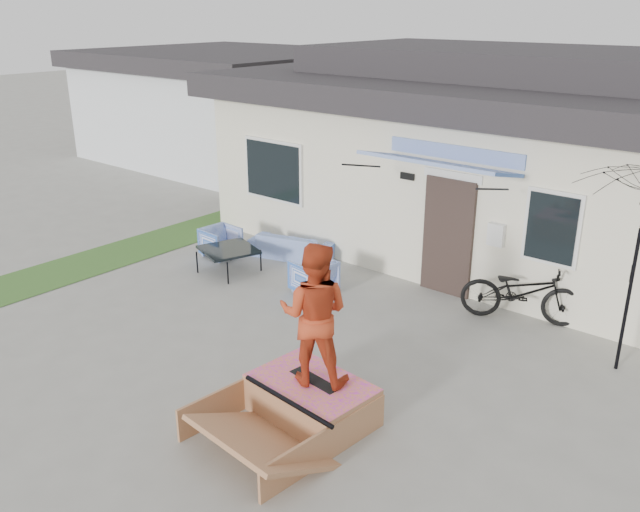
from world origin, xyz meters
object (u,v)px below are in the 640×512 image
Objects in this scene: loveseat at (292,241)px; coffee_table at (229,260)px; skate_ramp at (312,400)px; bicycle at (523,285)px; armchair_right at (314,275)px; armchair_left at (221,241)px; skateboard at (314,379)px; skater at (314,312)px; patio_umbrella at (636,254)px.

loveseat reaches higher than coffee_table.
skate_ramp is at bearing -31.28° from coffee_table.
skate_ramp is at bearing 118.63° from loveseat.
armchair_right is at bearing 88.87° from bicycle.
coffee_table is at bearing -118.29° from armchair_left.
bicycle is (5.98, 1.12, 0.28)m from armchair_left.
armchair_left is at bearing -84.62° from armchair_right.
loveseat is 2.34× the size of skateboard.
bicycle is 4.37m from skater.
skate_ramp is (-2.56, -3.69, -1.50)m from patio_umbrella.
skateboard is at bearing 90.00° from skate_ramp.
coffee_table is (0.75, -0.47, -0.10)m from armchair_left.
skate_ramp is (5.14, -3.14, -0.10)m from armchair_left.
bicycle is 2.65× the size of skateboard.
loveseat is 5.68m from skateboard.
skate_ramp is 1.10× the size of skater.
skater is (0.00, 0.05, 1.19)m from skate_ramp.
patio_umbrella reaches higher than bicycle.
patio_umbrella is (1.73, -0.58, 1.13)m from bicycle.
skate_ramp is (-0.84, -4.26, -0.37)m from bicycle.
bicycle is (5.23, 1.60, 0.38)m from coffee_table.
armchair_left reaches higher than coffee_table.
skater reaches higher than coffee_table.
skater is at bearing -30.79° from coffee_table.
patio_umbrella reaches higher than loveseat.
loveseat is 0.88× the size of bicycle.
skater is at bearing 49.93° from armchair_right.
coffee_table is 5.14m from skate_ramp.
bicycle is at bearing 161.46° from patio_umbrella.
skater is (4.02, -4.01, 1.10)m from loveseat.
bicycle is at bearing 166.40° from loveseat.
armchair_right is at bearing 8.56° from coffee_table.
skate_ramp is (2.48, -2.96, -0.10)m from armchair_right.
patio_umbrella reaches higher than coffee_table.
armchair_left is at bearing 153.68° from skate_ramp.
patio_umbrella is at bearing 60.30° from skate_ramp.
armchair_right is (2.66, -0.19, 0.00)m from armchair_left.
skateboard is (4.02, -4.01, 0.18)m from loveseat.
armchair_left is 0.71× the size of coffee_table.
armchair_right is 0.36× the size of bicycle.
loveseat is 0.78× the size of patio_umbrella.
skate_ramp is at bearing 146.24° from bicycle.
skateboard is at bearing -117.01° from armchair_left.
armchair_left is 6.10m from skater.
skateboard is at bearing -117.28° from skater.
patio_umbrella is 1.11× the size of skate_ramp.
loveseat is at bearing 176.78° from patio_umbrella.
armchair_left is at bearing 155.77° from skateboard.
coffee_table is at bearing -72.07° from armchair_right.
armchair_left is at bearing 147.71° from coffee_table.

